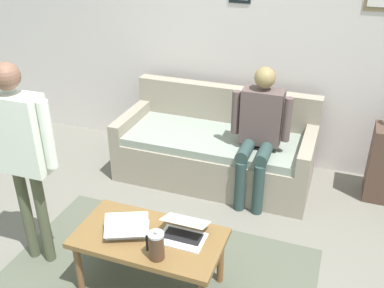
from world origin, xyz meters
The scene contains 9 objects.
ground_plane centered at (0.00, 0.00, 0.00)m, with size 7.68×7.68×0.00m, color slate.
back_wall centered at (0.00, -2.20, 1.35)m, with size 7.04×0.11×2.70m.
couch centered at (0.06, -1.63, 0.31)m, with size 1.95×0.87×0.88m.
coffee_table centered at (0.04, 0.03, 0.42)m, with size 1.04×0.56×0.47m.
laptop_left centered at (0.20, 0.05, 0.51)m, with size 0.37×0.35×0.14m.
laptop_center centered at (-0.19, -0.04, 0.52)m, with size 0.32×0.28×0.15m.
french_press centered at (-0.10, 0.21, 0.57)m, with size 0.13×0.11×0.23m.
person_standing centered at (1.00, 0.05, 1.04)m, with size 0.57×0.19×1.63m.
person_seated centered at (-0.41, -1.40, 0.73)m, with size 0.55×0.51×1.28m.
Camera 1 is at (-1.06, 2.19, 2.47)m, focal length 41.04 mm.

